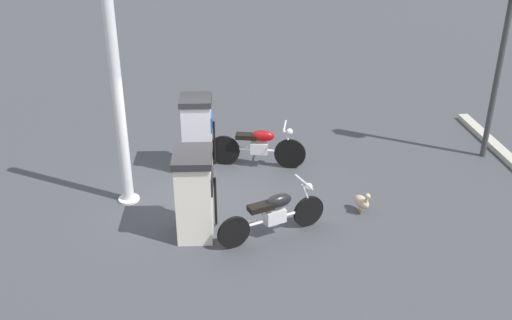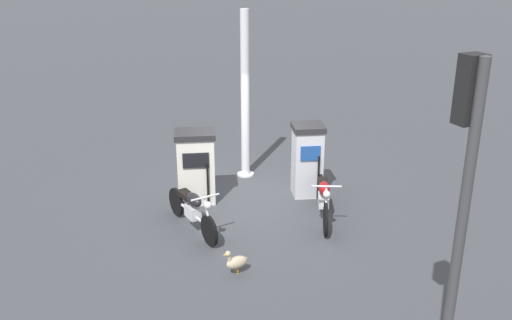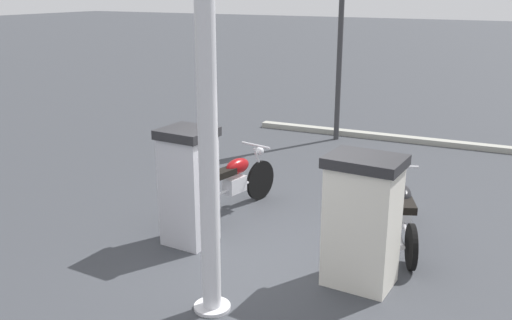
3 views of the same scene
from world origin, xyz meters
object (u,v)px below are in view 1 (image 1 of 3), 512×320
fuel_pump_far (197,134)px  wandering_duck (362,201)px  motorcycle_far_pump (259,145)px  motorcycle_near_pump (274,213)px  roadside_traffic_light (504,29)px  fuel_pump_near (195,194)px  canopy_support_pole (119,110)px

fuel_pump_far → wandering_duck: bearing=-32.2°
motorcycle_far_pump → wandering_duck: 2.64m
motorcycle_near_pump → roadside_traffic_light: roadside_traffic_light is taller
motorcycle_far_pump → roadside_traffic_light: (4.84, 0.13, 2.33)m
fuel_pump_near → roadside_traffic_light: roadside_traffic_light is taller
motorcycle_near_pump → roadside_traffic_light: size_ratio=0.46×
wandering_duck → canopy_support_pole: 4.68m
roadside_traffic_light → canopy_support_pole: bearing=-169.6°
motorcycle_far_pump → wandering_duck: bearing=-47.8°
fuel_pump_far → canopy_support_pole: 2.05m
fuel_pump_far → wandering_duck: size_ratio=3.41×
fuel_pump_far → roadside_traffic_light: bearing=1.7°
motorcycle_far_pump → canopy_support_pole: (-2.56, -1.23, 1.37)m
motorcycle_near_pump → fuel_pump_near: bearing=173.9°
fuel_pump_near → fuel_pump_far: bearing=90.0°
motorcycle_near_pump → motorcycle_far_pump: bearing=91.8°
fuel_pump_near → wandering_duck: fuel_pump_near is taller
wandering_duck → roadside_traffic_light: roadside_traffic_light is taller
motorcycle_far_pump → roadside_traffic_light: roadside_traffic_light is taller
motorcycle_near_pump → canopy_support_pole: bearing=152.7°
fuel_pump_far → motorcycle_near_pump: size_ratio=0.84×
fuel_pump_far → motorcycle_far_pump: fuel_pump_far is taller
motorcycle_near_pump → wandering_duck: bearing=21.0°
motorcycle_near_pump → canopy_support_pole: 3.29m
motorcycle_far_pump → roadside_traffic_light: 5.37m
fuel_pump_near → canopy_support_pole: canopy_support_pole is taller
motorcycle_near_pump → canopy_support_pole: canopy_support_pole is taller
fuel_pump_near → motorcycle_far_pump: (1.26, 2.45, -0.31)m
fuel_pump_near → motorcycle_far_pump: size_ratio=0.78×
fuel_pump_near → motorcycle_near_pump: (1.34, -0.14, -0.34)m
motorcycle_far_pump → wandering_duck: motorcycle_far_pump is taller
canopy_support_pole → fuel_pump_near: bearing=-43.0°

